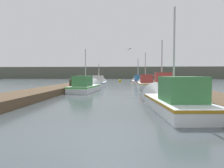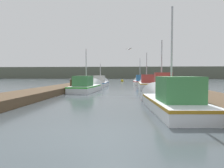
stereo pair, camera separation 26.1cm
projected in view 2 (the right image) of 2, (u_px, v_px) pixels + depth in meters
The scene contains 17 objects.
ground_plane at pixel (85, 139), 4.72m from camera, with size 200.00×200.00×0.00m.
dock_left at pixel (70, 87), 21.07m from camera, with size 2.40×40.00×0.47m.
dock_right at pixel (170, 87), 20.19m from camera, with size 2.40×40.00×0.47m.
distant_shore_ridge at pixel (126, 73), 78.34m from camera, with size 120.00×16.00×4.26m.
fishing_boat_0 at pixel (168, 99), 8.86m from camera, with size 2.19×6.15×4.93m.
fishing_boat_1 at pixel (161, 89), 13.33m from camera, with size 1.57×4.89×4.10m.
fishing_boat_2 at pixel (87, 86), 18.21m from camera, with size 2.19×5.78×4.35m.
fishing_boat_3 at pixel (146, 84), 21.90m from camera, with size 1.65×6.39×4.27m.
fishing_boat_4 at pixel (101, 83), 26.38m from camera, with size 1.84×5.29×3.51m.
fishing_boat_5 at pixel (140, 82), 29.61m from camera, with size 1.95×4.51×4.23m.
fishing_boat_6 at pixel (140, 81), 34.56m from camera, with size 1.90×5.47×4.79m.
mooring_piling_0 at pixel (164, 86), 16.89m from camera, with size 0.25×0.25×1.14m.
mooring_piling_1 at pixel (154, 81), 23.71m from camera, with size 0.35×0.35×1.43m.
mooring_piling_2 at pixel (71, 85), 17.10m from camera, with size 0.24×0.24×1.15m.
mooring_piling_3 at pixel (98, 81), 31.70m from camera, with size 0.31×0.31×1.05m.
channel_buoy at pixel (122, 81), 42.14m from camera, with size 0.59×0.59×1.09m.
seagull_lead at pixel (129, 49), 15.80m from camera, with size 0.49×0.45×0.12m.
Camera 2 is at (1.03, -4.58, 1.53)m, focal length 32.00 mm.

